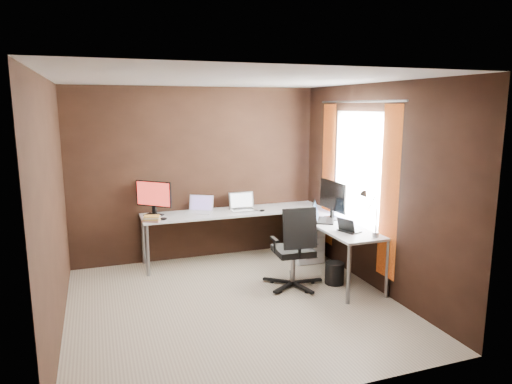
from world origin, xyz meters
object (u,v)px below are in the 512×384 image
Objects in this scene: laptop_black_small at (348,229)px; desk_lamp at (369,208)px; monitor_left at (154,196)px; laptop_black_big at (321,217)px; wastebasket at (334,273)px; laptop_white at (200,209)px; drawer_pedestal at (304,240)px; monitor_right at (333,197)px; office_chair at (294,263)px; book_stack at (152,219)px; laptop_silver at (243,206)px.

desk_lamp reaches higher than laptop_black_small.
laptop_black_big is at bearing 14.33° from monitor_left.
laptop_white is at bearing 134.72° from wastebasket.
drawer_pedestal is at bearing -18.78° from laptop_black_small.
office_chair is at bearing 115.26° from monitor_right.
monitor_left is 0.40m from book_stack.
drawer_pedestal is 1.26× the size of laptop_black_big.
laptop_black_small is 0.79m from office_chair.
book_stack reaches higher than drawer_pedestal.
desk_lamp reaches higher than monitor_left.
wastebasket is (0.02, -0.38, -0.65)m from laptop_black_big.
monitor_left is at bearing 32.51° from laptop_black_small.
laptop_black_small reaches higher than drawer_pedestal.
laptop_silver is 1.38× the size of book_stack.
book_stack is at bearing 101.42° from laptop_black_big.
drawer_pedestal is at bearing -23.96° from laptop_silver.
book_stack is at bearing 159.15° from desk_lamp.
wastebasket is (-0.19, -0.44, -0.88)m from monitor_right.
laptop_white is (-1.44, 0.44, 0.48)m from drawer_pedestal.
monitor_right is 2.42m from book_stack.
laptop_silver is at bearing 68.79° from laptop_black_big.
desk_lamp is at bearing -84.49° from drawer_pedestal.
monitor_right reaches higher than drawer_pedestal.
office_chair is (-0.51, -0.31, -0.48)m from laptop_black_big.
laptop_silver reaches higher than drawer_pedestal.
laptop_black_big is 1.72× the size of wastebasket.
monitor_left is at bearing 93.21° from laptop_black_big.
laptop_black_small is at bearing 166.25° from monitor_right.
laptop_black_big is (2.03, -1.06, -0.21)m from monitor_left.
monitor_left is 1.74× the size of book_stack.
laptop_black_small is 0.29× the size of office_chair.
office_chair is at bearing 151.67° from laptop_black_big.
book_stack is 0.51× the size of desk_lamp.
laptop_white is 1.55× the size of book_stack.
laptop_black_small is at bearing -142.72° from laptop_black_big.
book_stack is 2.48m from wastebasket.
drawer_pedestal reaches higher than wastebasket.
monitor_left is 2.91m from desk_lamp.
drawer_pedestal is 1.57× the size of laptop_silver.
monitor_left reaches higher than office_chair.
desk_lamp is (1.58, -1.85, 0.29)m from laptop_white.
laptop_silver is (0.62, -0.05, 0.00)m from laptop_white.
book_stack is (-2.16, 0.15, 0.46)m from drawer_pedestal.
office_chair reaches higher than drawer_pedestal.
desk_lamp is at bearing -68.07° from wastebasket.
laptop_black_big is at bearing 116.51° from desk_lamp.
office_chair is (0.25, -1.29, -0.48)m from laptop_silver.
laptop_silver is 1.28× the size of laptop_black_small.
office_chair is (-0.72, -0.36, -0.72)m from monitor_right.
book_stack is (-2.11, 0.74, -0.02)m from laptop_black_big.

